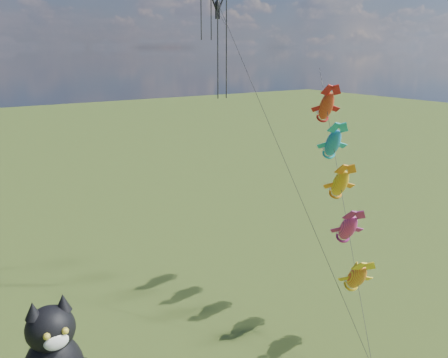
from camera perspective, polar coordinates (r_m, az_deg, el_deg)
fish_windsock_rig at (r=33.37m, az=13.12°, el=-0.53°), size 8.24×13.79×16.29m
parafoil_rig at (r=36.00m, az=-0.43°, el=19.18°), size 1.71×17.50×27.23m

